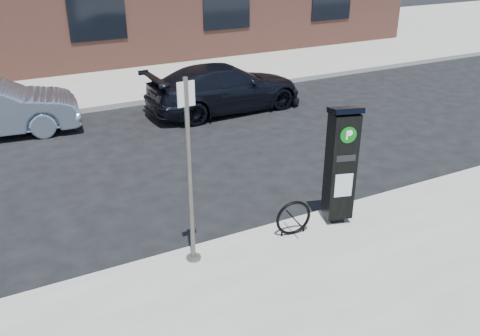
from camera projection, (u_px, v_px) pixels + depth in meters
ground at (270, 233)px, 8.81m from camera, size 120.00×120.00×0.00m
sidewalk_far at (91, 62)px, 20.06m from camera, size 60.00×12.00×0.15m
curb_near at (270, 230)px, 8.77m from camera, size 60.00×0.12×0.16m
curb_far at (135, 103)px, 15.24m from camera, size 60.00×0.12×0.16m
parking_kiosk at (341, 164)px, 8.48m from camera, size 0.58×0.54×2.11m
sign_pole at (190, 176)px, 7.26m from camera, size 0.25×0.23×2.87m
bike_rack at (293, 218)px, 8.39m from camera, size 0.62×0.12×0.62m
car_dark at (225, 88)px, 14.61m from camera, size 4.67×2.04×1.34m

